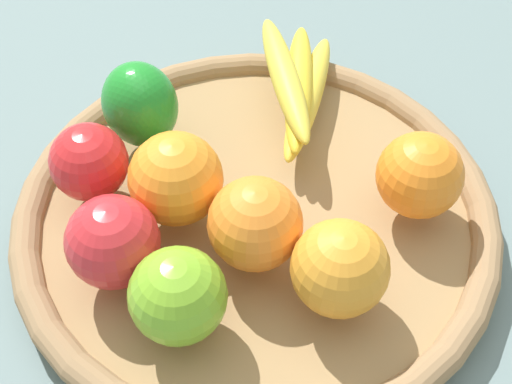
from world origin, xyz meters
TOP-DOWN VIEW (x-y plane):
  - ground_plane at (0.00, 0.00)m, footprint 2.40×2.40m
  - basket at (0.00, 0.00)m, footprint 0.44×0.44m
  - apple_0 at (-0.01, 0.13)m, footprint 0.11×0.11m
  - orange_2 at (-0.11, 0.05)m, footprint 0.11×0.11m
  - orange_3 at (-0.03, 0.04)m, footprint 0.11×0.11m
  - banana_bunch at (0.03, -0.13)m, footprint 0.14×0.18m
  - orange_0 at (-0.12, -0.08)m, footprint 0.10×0.10m
  - orange_1 at (0.06, 0.04)m, footprint 0.12×0.12m
  - apple_2 at (0.14, 0.06)m, footprint 0.10×0.10m
  - bell_pepper at (0.14, -0.02)m, footprint 0.09×0.08m
  - apple_1 at (0.06, 0.12)m, footprint 0.11×0.11m

SIDE VIEW (x-z plane):
  - ground_plane at x=0.00m, z-range 0.00..0.00m
  - basket at x=0.00m, z-range 0.00..0.04m
  - banana_bunch at x=0.03m, z-range 0.04..0.09m
  - apple_2 at x=0.14m, z-range 0.04..0.11m
  - orange_0 at x=-0.12m, z-range 0.04..0.12m
  - apple_0 at x=-0.01m, z-range 0.04..0.12m
  - apple_1 at x=0.06m, z-range 0.04..0.12m
  - orange_2 at x=-0.11m, z-range 0.04..0.12m
  - orange_3 at x=-0.03m, z-range 0.04..0.12m
  - orange_1 at x=0.06m, z-range 0.04..0.12m
  - bell_pepper at x=0.14m, z-range 0.04..0.13m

